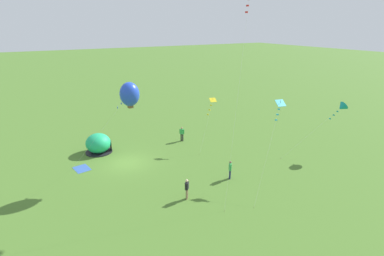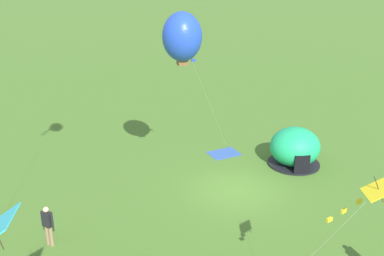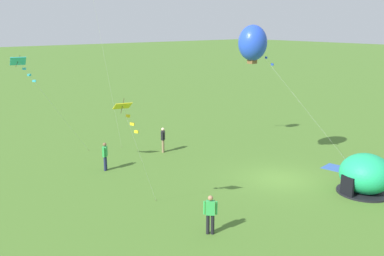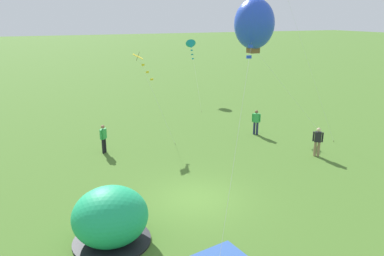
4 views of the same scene
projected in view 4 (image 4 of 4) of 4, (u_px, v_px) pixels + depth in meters
The scene contains 9 objects.
ground_plane at pixel (196, 199), 16.72m from camera, with size 300.00×300.00×0.00m, color #477028.
popup_tent at pixel (110, 217), 13.27m from camera, with size 2.81×2.81×2.10m.
person_near_tent at pixel (256, 121), 25.48m from camera, with size 0.47×0.43×1.72m.
person_with_toddler at pixel (318, 140), 21.52m from camera, with size 0.46×0.43×1.72m.
person_watching_sky at pixel (103, 137), 22.06m from camera, with size 0.43×0.46×1.72m.
kite_cyan at pixel (244, 36), 27.91m from camera, with size 3.90×5.84×7.01m.
kite_teal at pixel (191, 46), 36.31m from camera, with size 2.32×6.87×5.64m.
kite_yellow at pixel (141, 62), 23.90m from camera, with size 1.91×3.00×5.64m.
kite_blue at pixel (254, 24), 15.42m from camera, with size 4.89×5.71×8.56m.
Camera 4 is at (-6.17, -13.77, 7.88)m, focal length 35.00 mm.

